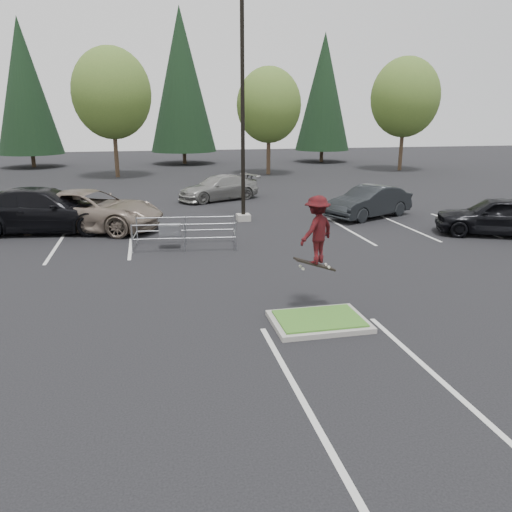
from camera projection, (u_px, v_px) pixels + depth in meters
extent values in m
plane|color=black|center=(319.00, 324.00, 11.71)|extent=(120.00, 120.00, 0.00)
cube|color=gray|center=(319.00, 321.00, 11.69)|extent=(2.20, 1.60, 0.12)
cube|color=#2B5E1D|center=(319.00, 319.00, 11.67)|extent=(1.95, 1.35, 0.05)
cube|color=silver|center=(131.00, 242.00, 19.25)|extent=(0.12, 5.20, 0.01)
cube|color=silver|center=(57.00, 245.00, 18.70)|extent=(0.12, 5.20, 0.01)
cube|color=silver|center=(350.00, 231.00, 21.08)|extent=(0.12, 5.20, 0.01)
cube|color=silver|center=(408.00, 228.00, 21.63)|extent=(0.12, 5.20, 0.01)
cube|color=silver|center=(463.00, 225.00, 22.19)|extent=(0.12, 5.20, 0.01)
cube|color=silver|center=(302.00, 399.00, 8.61)|extent=(0.12, 6.00, 0.01)
cube|color=silver|center=(442.00, 382.00, 9.16)|extent=(0.12, 6.00, 0.01)
cube|color=gray|center=(243.00, 217.00, 23.05)|extent=(0.60, 0.60, 0.30)
cylinder|color=black|center=(243.00, 108.00, 21.72)|extent=(0.18, 0.18, 10.00)
cylinder|color=#38281C|center=(116.00, 154.00, 38.67)|extent=(0.32, 0.32, 3.50)
ellipsoid|color=#2F561F|center=(112.00, 93.00, 37.43)|extent=(5.89, 5.89, 6.77)
sphere|color=#2F561F|center=(120.00, 104.00, 37.48)|extent=(3.68, 3.68, 3.68)
sphere|color=#2F561F|center=(106.00, 101.00, 37.86)|extent=(4.05, 4.05, 4.05)
cylinder|color=#38281C|center=(268.00, 155.00, 40.52)|extent=(0.32, 0.32, 3.04)
ellipsoid|color=#2F561F|center=(269.00, 105.00, 39.45)|extent=(5.12, 5.12, 5.89)
sphere|color=#2F561F|center=(277.00, 113.00, 39.47)|extent=(3.20, 3.20, 3.20)
sphere|color=#2F561F|center=(261.00, 111.00, 39.86)|extent=(3.52, 3.52, 3.52)
cylinder|color=#38281C|center=(401.00, 150.00, 43.39)|extent=(0.32, 0.32, 3.42)
ellipsoid|color=#2F561F|center=(405.00, 97.00, 42.18)|extent=(5.76, 5.76, 6.62)
sphere|color=#2F561F|center=(413.00, 106.00, 42.22)|extent=(3.60, 3.60, 3.60)
sphere|color=#2F561F|center=(397.00, 104.00, 42.60)|extent=(3.96, 3.96, 3.96)
cylinder|color=#38281C|center=(33.00, 161.00, 46.28)|extent=(0.36, 0.36, 1.20)
cone|color=black|center=(24.00, 87.00, 44.50)|extent=(5.72, 5.72, 11.80)
cylinder|color=#38281C|center=(185.00, 157.00, 49.61)|extent=(0.36, 0.36, 1.20)
cone|color=black|center=(182.00, 80.00, 47.62)|extent=(6.38, 6.38, 13.30)
cylinder|color=#38281C|center=(321.00, 156.00, 51.52)|extent=(0.36, 0.36, 1.20)
cone|color=black|center=(324.00, 92.00, 49.81)|extent=(5.50, 5.50, 11.30)
cylinder|color=gray|center=(132.00, 239.00, 17.51)|extent=(0.05, 0.05, 1.05)
cylinder|color=gray|center=(137.00, 231.00, 18.73)|extent=(0.05, 0.05, 1.05)
cylinder|color=gray|center=(184.00, 238.00, 17.67)|extent=(0.05, 0.05, 1.05)
cylinder|color=gray|center=(186.00, 230.00, 18.90)|extent=(0.05, 0.05, 1.05)
cylinder|color=gray|center=(236.00, 237.00, 17.84)|extent=(0.05, 0.05, 1.05)
cylinder|color=gray|center=(234.00, 229.00, 19.06)|extent=(0.05, 0.05, 1.05)
cylinder|color=gray|center=(184.00, 238.00, 17.68)|extent=(3.63, 0.47, 0.05)
cylinder|color=gray|center=(184.00, 225.00, 17.54)|extent=(3.63, 0.47, 0.05)
cylinder|color=gray|center=(186.00, 230.00, 18.90)|extent=(3.63, 0.47, 0.05)
cylinder|color=gray|center=(185.00, 217.00, 18.77)|extent=(3.63, 0.47, 0.05)
cube|color=gray|center=(170.00, 230.00, 18.20)|extent=(0.83, 0.56, 0.44)
cube|color=black|center=(315.00, 264.00, 12.37)|extent=(1.07, 0.40, 0.40)
cylinder|color=silver|center=(303.00, 269.00, 12.21)|extent=(0.07, 0.04, 0.07)
cylinder|color=silver|center=(300.00, 266.00, 12.42)|extent=(0.07, 0.04, 0.07)
cylinder|color=silver|center=(329.00, 267.00, 12.35)|extent=(0.07, 0.04, 0.07)
cylinder|color=silver|center=(326.00, 264.00, 12.56)|extent=(0.07, 0.04, 0.07)
imported|color=maroon|center=(316.00, 230.00, 12.13)|extent=(1.24, 1.11, 1.67)
imported|color=#7D6D5F|center=(88.00, 210.00, 21.00)|extent=(6.69, 4.78, 1.69)
imported|color=black|center=(44.00, 210.00, 20.63)|extent=(6.61, 3.42, 1.83)
imported|color=black|center=(369.00, 202.00, 23.64)|extent=(4.76, 3.33, 1.49)
imported|color=black|center=(498.00, 216.00, 20.11)|extent=(5.02, 3.67, 1.59)
imported|color=gray|center=(220.00, 188.00, 28.49)|extent=(5.17, 3.69, 1.39)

